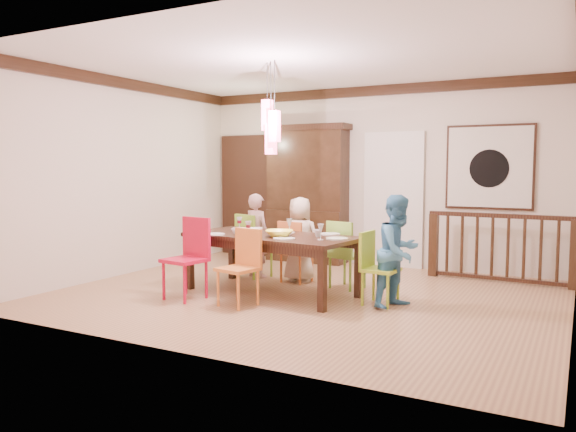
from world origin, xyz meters
The scene contains 36 objects.
floor centered at (0.00, 0.00, 0.00)m, with size 6.00×6.00×0.00m, color #976A49.
ceiling centered at (0.00, 0.00, 2.90)m, with size 6.00×6.00×0.00m, color white.
wall_back centered at (0.00, 2.50, 1.45)m, with size 6.00×6.00×0.00m, color beige.
wall_left centered at (-3.00, 0.00, 1.45)m, with size 5.00×5.00×0.00m, color beige.
crown_molding centered at (0.00, 0.00, 2.82)m, with size 6.00×5.00×0.16m, color black, non-canonical shape.
panel_door centered at (-2.40, 2.45, 1.05)m, with size 1.04×0.07×2.24m, color black.
white_doorway centered at (0.35, 2.46, 1.05)m, with size 0.97×0.05×2.22m, color silver.
painting centered at (1.80, 2.46, 1.60)m, with size 1.25×0.06×1.25m.
pendant_cluster centered at (-0.43, -0.13, 2.11)m, with size 0.27×0.21×1.14m.
dining_table centered at (-0.43, -0.13, 0.67)m, with size 2.32×1.28×0.75m.
chair_far_left centered at (-1.17, 0.69, 0.53)m, with size 0.53×0.53×0.92m.
chair_far_mid centered at (-0.46, 0.65, 0.49)m, with size 0.43×0.43×0.86m.
chair_far_right centered at (0.32, 0.61, 0.51)m, with size 0.49×0.49×0.90m.
chair_near_left centered at (-1.19, -0.90, 0.56)m, with size 0.50×0.50×0.99m.
chair_near_mid centered at (-0.44, -0.88, 0.51)m, with size 0.47×0.47×0.89m.
chair_end_right centered at (1.00, -0.06, 0.49)m, with size 0.42×0.42×0.85m.
china_hutch centered at (-1.10, 2.30, 1.16)m, with size 1.46×0.46×2.31m.
balustrade centered at (2.05, 1.95, 0.50)m, with size 1.98×0.17×0.96m.
person_far_left centered at (-1.14, 0.69, 0.61)m, with size 0.44×0.29×1.22m, color #D09F9E.
person_far_mid centered at (-0.44, 0.70, 0.59)m, with size 0.58×0.38×1.19m, color beige.
person_end_right centered at (1.21, -0.07, 0.65)m, with size 0.63×0.49×1.29m, color teal.
serving_bowl centered at (-0.23, -0.28, 0.79)m, with size 0.34×0.34×0.08m, color #F8F546.
small_bowl centered at (-0.72, -0.05, 0.78)m, with size 0.20×0.20×0.06m, color white.
cup_left centered at (-0.80, -0.34, 0.80)m, with size 0.11×0.11×0.09m, color silver.
cup_right centered at (0.19, -0.06, 0.79)m, with size 0.10×0.10×0.09m, color silver.
plate_far_left centered at (-1.10, 0.20, 0.76)m, with size 0.26×0.26×0.01m, color white.
plate_far_mid centered at (-0.36, 0.12, 0.76)m, with size 0.26×0.26×0.01m, color white.
plate_far_right centered at (0.22, 0.23, 0.76)m, with size 0.26×0.26×0.01m, color white.
plate_near_left centered at (-1.05, -0.48, 0.76)m, with size 0.26×0.26×0.01m, color white.
plate_near_mid centered at (-0.07, -0.45, 0.76)m, with size 0.26×0.26×0.01m, color white.
plate_end_right centered at (0.49, -0.15, 0.76)m, with size 0.26×0.26×0.01m, color white.
wine_glass_a centered at (-0.99, 0.01, 0.84)m, with size 0.08×0.08×0.19m, color #590C19, non-canonical shape.
wine_glass_b centered at (-0.29, 0.10, 0.84)m, with size 0.08×0.08×0.19m, color silver, non-canonical shape.
wine_glass_c centered at (-0.58, -0.42, 0.84)m, with size 0.08×0.08×0.19m, color #590C19, non-canonical shape.
wine_glass_d centered at (0.34, -0.31, 0.84)m, with size 0.08×0.08×0.19m, color silver, non-canonical shape.
napkin centered at (-0.53, -0.46, 0.76)m, with size 0.18×0.14×0.01m, color #D83359.
Camera 1 is at (3.05, -6.25, 1.60)m, focal length 35.00 mm.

